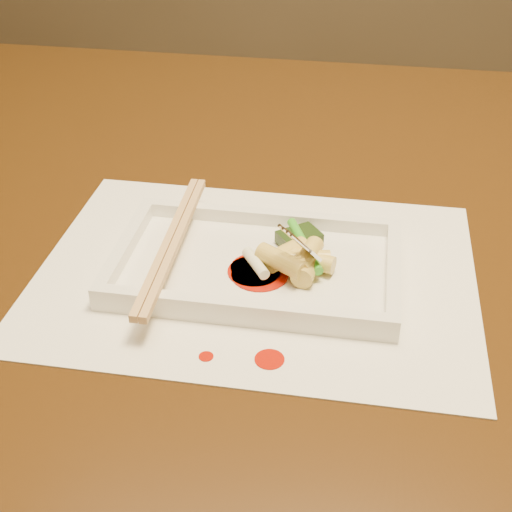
% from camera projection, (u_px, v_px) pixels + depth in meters
% --- Properties ---
extents(table, '(1.40, 0.90, 0.75)m').
position_uv_depth(table, '(264.00, 274.00, 0.83)').
color(table, black).
rests_on(table, ground).
extents(placemat, '(0.40, 0.30, 0.00)m').
position_uv_depth(placemat, '(256.00, 273.00, 0.66)').
color(placemat, white).
rests_on(placemat, table).
extents(sauce_splatter_a, '(0.02, 0.02, 0.00)m').
position_uv_depth(sauce_splatter_a, '(270.00, 359.00, 0.56)').
color(sauce_splatter_a, '#AE1405').
rests_on(sauce_splatter_a, placemat).
extents(sauce_splatter_b, '(0.01, 0.01, 0.00)m').
position_uv_depth(sauce_splatter_b, '(206.00, 356.00, 0.56)').
color(sauce_splatter_b, '#AE1405').
rests_on(sauce_splatter_b, placemat).
extents(plate_base, '(0.26, 0.16, 0.01)m').
position_uv_depth(plate_base, '(256.00, 269.00, 0.66)').
color(plate_base, white).
rests_on(plate_base, placemat).
extents(plate_rim_far, '(0.26, 0.01, 0.01)m').
position_uv_depth(plate_rim_far, '(268.00, 217.00, 0.71)').
color(plate_rim_far, white).
rests_on(plate_rim_far, plate_base).
extents(plate_rim_near, '(0.26, 0.01, 0.01)m').
position_uv_depth(plate_rim_near, '(241.00, 309.00, 0.59)').
color(plate_rim_near, white).
rests_on(plate_rim_near, plate_base).
extents(plate_rim_left, '(0.01, 0.14, 0.01)m').
position_uv_depth(plate_rim_left, '(126.00, 246.00, 0.67)').
color(plate_rim_left, white).
rests_on(plate_rim_left, plate_base).
extents(plate_rim_right, '(0.01, 0.14, 0.01)m').
position_uv_depth(plate_rim_right, '(393.00, 272.00, 0.63)').
color(plate_rim_right, white).
rests_on(plate_rim_right, plate_base).
extents(veg_piece, '(0.05, 0.05, 0.01)m').
position_uv_depth(veg_piece, '(299.00, 238.00, 0.68)').
color(veg_piece, black).
rests_on(veg_piece, plate_base).
extents(scallion_white, '(0.03, 0.04, 0.01)m').
position_uv_depth(scallion_white, '(256.00, 263.00, 0.64)').
color(scallion_white, '#EAEACC').
rests_on(scallion_white, plate_base).
extents(scallion_green, '(0.04, 0.08, 0.01)m').
position_uv_depth(scallion_green, '(304.00, 245.00, 0.66)').
color(scallion_green, '#299518').
rests_on(scallion_green, plate_base).
extents(chopstick_a, '(0.01, 0.23, 0.01)m').
position_uv_depth(chopstick_a, '(168.00, 241.00, 0.65)').
color(chopstick_a, tan).
rests_on(chopstick_a, plate_rim_near).
extents(chopstick_b, '(0.01, 0.23, 0.01)m').
position_uv_depth(chopstick_b, '(177.00, 242.00, 0.65)').
color(chopstick_b, tan).
rests_on(chopstick_b, plate_rim_near).
extents(fork, '(0.09, 0.10, 0.14)m').
position_uv_depth(fork, '(339.00, 191.00, 0.62)').
color(fork, silver).
rests_on(fork, plate_base).
extents(sauce_blob_0, '(0.05, 0.05, 0.00)m').
position_uv_depth(sauce_blob_0, '(254.00, 271.00, 0.64)').
color(sauce_blob_0, '#AE1405').
rests_on(sauce_blob_0, plate_base).
extents(sauce_blob_1, '(0.05, 0.05, 0.00)m').
position_uv_depth(sauce_blob_1, '(260.00, 275.00, 0.64)').
color(sauce_blob_1, '#AE1405').
rests_on(sauce_blob_1, plate_base).
extents(sauce_blob_2, '(0.05, 0.05, 0.00)m').
position_uv_depth(sauce_blob_2, '(255.00, 268.00, 0.65)').
color(sauce_blob_2, '#AE1405').
rests_on(sauce_blob_2, plate_base).
extents(rice_cake_0, '(0.04, 0.05, 0.02)m').
position_uv_depth(rice_cake_0, '(286.00, 255.00, 0.65)').
color(rice_cake_0, '#DCCD66').
rests_on(rice_cake_0, plate_base).
extents(rice_cake_1, '(0.05, 0.03, 0.02)m').
position_uv_depth(rice_cake_1, '(306.00, 260.00, 0.64)').
color(rice_cake_1, '#DCCD66').
rests_on(rice_cake_1, plate_base).
extents(rice_cake_2, '(0.03, 0.05, 0.02)m').
position_uv_depth(rice_cake_2, '(308.00, 256.00, 0.64)').
color(rice_cake_2, '#DCCD66').
rests_on(rice_cake_2, plate_base).
extents(rice_cake_3, '(0.05, 0.03, 0.02)m').
position_uv_depth(rice_cake_3, '(307.00, 259.00, 0.64)').
color(rice_cake_3, '#DCCD66').
rests_on(rice_cake_3, plate_base).
extents(rice_cake_4, '(0.03, 0.05, 0.02)m').
position_uv_depth(rice_cake_4, '(307.00, 266.00, 0.63)').
color(rice_cake_4, '#DCCD66').
rests_on(rice_cake_4, plate_base).
extents(rice_cake_5, '(0.05, 0.04, 0.02)m').
position_uv_depth(rice_cake_5, '(281.00, 261.00, 0.63)').
color(rice_cake_5, '#DCCD66').
rests_on(rice_cake_5, plate_base).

